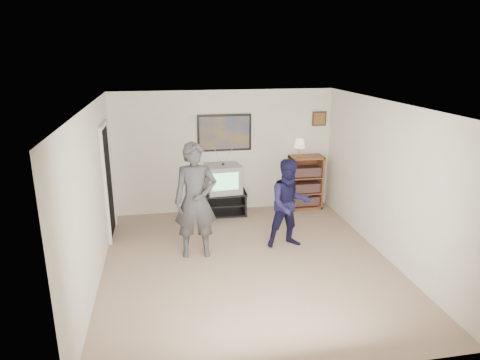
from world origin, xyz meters
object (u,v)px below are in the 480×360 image
object	(u,v)px
person_tall	(196,201)
person_short	(290,204)
media_stand	(222,203)
crt_television	(223,178)
bookshelf	(305,182)

from	to	relation	value
person_tall	person_short	bearing A→B (deg)	4.49
media_stand	person_short	size ratio (longest dim) A/B	0.63
crt_television	person_tall	world-z (taller)	person_tall
media_stand	person_short	bearing A→B (deg)	-59.85
bookshelf	person_short	bearing A→B (deg)	-116.68
crt_television	person_tall	distance (m)	1.89
media_stand	person_tall	xyz separation A→B (m)	(-0.67, -1.74, 0.70)
crt_television	bookshelf	size ratio (longest dim) A/B	0.59
media_stand	bookshelf	distance (m)	1.81
crt_television	bookshelf	xyz separation A→B (m)	(1.76, 0.05, -0.20)
media_stand	person_tall	bearing A→B (deg)	-109.18
media_stand	crt_television	distance (m)	0.52
bookshelf	person_tall	xyz separation A→B (m)	(-2.46, -1.79, 0.38)
media_stand	person_short	distance (m)	1.99
media_stand	person_tall	world-z (taller)	person_tall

